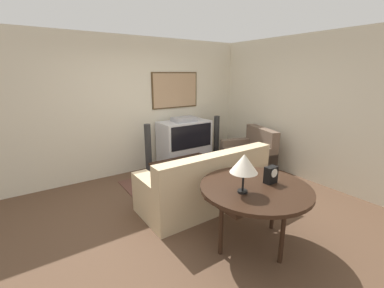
{
  "coord_description": "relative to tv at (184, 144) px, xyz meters",
  "views": [
    {
      "loc": [
        -1.86,
        -2.81,
        2.01
      ],
      "look_at": [
        0.68,
        0.94,
        0.75
      ],
      "focal_mm": 24.0,
      "sensor_mm": 36.0,
      "label": 1
    }
  ],
  "objects": [
    {
      "name": "wall_right",
      "position": [
        1.61,
        -1.73,
        0.83
      ],
      "size": [
        0.06,
        12.0,
        2.7
      ],
      "color": "beige",
      "rests_on": "ground_plane"
    },
    {
      "name": "coffee_table",
      "position": [
        -0.49,
        -0.68,
        -0.15
      ],
      "size": [
        1.15,
        0.5,
        0.42
      ],
      "color": "black",
      "rests_on": "ground_plane"
    },
    {
      "name": "mantel_clock",
      "position": [
        -0.54,
        -2.74,
        0.33
      ],
      "size": [
        0.16,
        0.1,
        0.2
      ],
      "color": "black",
      "rests_on": "console_table"
    },
    {
      "name": "speaker_tower_left",
      "position": [
        -0.87,
        -0.03,
        -0.02
      ],
      "size": [
        0.22,
        0.22,
        1.05
      ],
      "color": "black",
      "rests_on": "ground_plane"
    },
    {
      "name": "tv",
      "position": [
        0.0,
        0.0,
        0.0
      ],
      "size": [
        1.08,
        0.59,
        1.11
      ],
      "color": "silver",
      "rests_on": "ground_plane"
    },
    {
      "name": "ground_plane",
      "position": [
        -1.02,
        -1.73,
        -0.52
      ],
      "size": [
        12.0,
        12.0,
        0.0
      ],
      "primitive_type": "plane",
      "color": "brown"
    },
    {
      "name": "table_lamp",
      "position": [
        -1.0,
        -2.74,
        0.56
      ],
      "size": [
        0.3,
        0.3,
        0.44
      ],
      "color": "black",
      "rests_on": "console_table"
    },
    {
      "name": "speaker_tower_right",
      "position": [
        0.87,
        -0.03,
        -0.02
      ],
      "size": [
        0.22,
        0.22,
        1.05
      ],
      "color": "black",
      "rests_on": "ground_plane"
    },
    {
      "name": "couch",
      "position": [
        -0.68,
        -1.65,
        -0.2
      ],
      "size": [
        1.97,
        0.9,
        0.92
      ],
      "rotation": [
        0.0,
        0.0,
        3.15
      ],
      "color": "#CCB289",
      "rests_on": "ground_plane"
    },
    {
      "name": "console_table",
      "position": [
        -0.76,
        -2.71,
        0.17
      ],
      "size": [
        1.28,
        1.28,
        0.75
      ],
      "color": "black",
      "rests_on": "ground_plane"
    },
    {
      "name": "armchair",
      "position": [
        0.99,
        -0.97,
        -0.22
      ],
      "size": [
        1.05,
        1.15,
        0.9
      ],
      "rotation": [
        0.0,
        0.0,
        -1.84
      ],
      "color": "brown",
      "rests_on": "ground_plane"
    },
    {
      "name": "area_rug",
      "position": [
        -0.4,
        -0.78,
        -0.52
      ],
      "size": [
        2.25,
        1.53,
        0.01
      ],
      "color": "brown",
      "rests_on": "ground_plane"
    },
    {
      "name": "remote",
      "position": [
        -0.55,
        -0.77,
        -0.09
      ],
      "size": [
        0.08,
        0.17,
        0.02
      ],
      "color": "black",
      "rests_on": "coffee_table"
    },
    {
      "name": "wall_back",
      "position": [
        -1.01,
        0.4,
        0.83
      ],
      "size": [
        12.0,
        0.1,
        2.7
      ],
      "color": "beige",
      "rests_on": "ground_plane"
    }
  ]
}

